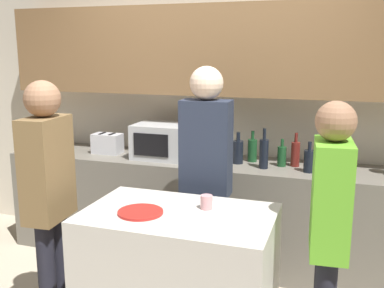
{
  "coord_description": "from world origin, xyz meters",
  "views": [
    {
      "loc": [
        1.06,
        -2.2,
        1.83
      ],
      "look_at": [
        0.22,
        0.33,
        1.27
      ],
      "focal_mm": 42.0,
      "sensor_mm": 36.0,
      "label": 1
    }
  ],
  "objects_px": {
    "bottle_6": "(324,159)",
    "bottle_3": "(282,156)",
    "microwave": "(165,141)",
    "toaster": "(107,143)",
    "bottle_0": "(238,152)",
    "bottle_4": "(295,154)",
    "bottle_2": "(264,153)",
    "plate_on_island": "(141,212)",
    "bottle_5": "(309,161)",
    "person_left": "(49,190)",
    "person_right": "(206,167)",
    "person_center": "(329,223)",
    "cup_0": "(206,202)",
    "bottle_1": "(252,150)"
  },
  "relations": [
    {
      "from": "bottle_6",
      "to": "bottle_3",
      "type": "bearing_deg",
      "value": 170.63
    },
    {
      "from": "microwave",
      "to": "toaster",
      "type": "height_order",
      "value": "microwave"
    },
    {
      "from": "bottle_0",
      "to": "bottle_4",
      "type": "relative_size",
      "value": 0.96
    },
    {
      "from": "bottle_2",
      "to": "plate_on_island",
      "type": "bearing_deg",
      "value": -110.48
    },
    {
      "from": "bottle_2",
      "to": "plate_on_island",
      "type": "relative_size",
      "value": 1.26
    },
    {
      "from": "bottle_5",
      "to": "plate_on_island",
      "type": "distance_m",
      "value": 1.54
    },
    {
      "from": "bottle_3",
      "to": "bottle_0",
      "type": "bearing_deg",
      "value": -176.45
    },
    {
      "from": "person_left",
      "to": "person_right",
      "type": "bearing_deg",
      "value": 125.12
    },
    {
      "from": "bottle_0",
      "to": "person_right",
      "type": "height_order",
      "value": "person_right"
    },
    {
      "from": "toaster",
      "to": "bottle_4",
      "type": "distance_m",
      "value": 1.69
    },
    {
      "from": "bottle_0",
      "to": "bottle_3",
      "type": "distance_m",
      "value": 0.36
    },
    {
      "from": "bottle_3",
      "to": "plate_on_island",
      "type": "height_order",
      "value": "bottle_3"
    },
    {
      "from": "bottle_6",
      "to": "plate_on_island",
      "type": "distance_m",
      "value": 1.65
    },
    {
      "from": "bottle_0",
      "to": "bottle_2",
      "type": "height_order",
      "value": "bottle_2"
    },
    {
      "from": "toaster",
      "to": "bottle_4",
      "type": "relative_size",
      "value": 0.94
    },
    {
      "from": "toaster",
      "to": "person_center",
      "type": "xyz_separation_m",
      "value": [
        1.99,
        -1.23,
        -0.05
      ]
    },
    {
      "from": "plate_on_island",
      "to": "bottle_5",
      "type": "bearing_deg",
      "value": 57.02
    },
    {
      "from": "bottle_5",
      "to": "plate_on_island",
      "type": "xyz_separation_m",
      "value": [
        -0.84,
        -1.29,
        -0.06
      ]
    },
    {
      "from": "toaster",
      "to": "bottle_4",
      "type": "bearing_deg",
      "value": 2.08
    },
    {
      "from": "bottle_0",
      "to": "person_right",
      "type": "distance_m",
      "value": 0.71
    },
    {
      "from": "bottle_2",
      "to": "bottle_6",
      "type": "xyz_separation_m",
      "value": [
        0.46,
        0.06,
        -0.02
      ]
    },
    {
      "from": "bottle_0",
      "to": "bottle_6",
      "type": "bearing_deg",
      "value": -2.72
    },
    {
      "from": "bottle_6",
      "to": "person_left",
      "type": "distance_m",
      "value": 2.06
    },
    {
      "from": "bottle_0",
      "to": "bottle_3",
      "type": "xyz_separation_m",
      "value": [
        0.36,
        0.02,
        -0.02
      ]
    },
    {
      "from": "bottle_0",
      "to": "bottle_2",
      "type": "distance_m",
      "value": 0.25
    },
    {
      "from": "bottle_4",
      "to": "bottle_5",
      "type": "height_order",
      "value": "bottle_4"
    },
    {
      "from": "bottle_6",
      "to": "plate_on_island",
      "type": "height_order",
      "value": "bottle_6"
    },
    {
      "from": "bottle_0",
      "to": "cup_0",
      "type": "relative_size",
      "value": 3.23
    },
    {
      "from": "bottle_3",
      "to": "person_center",
      "type": "bearing_deg",
      "value": -71.83
    },
    {
      "from": "bottle_0",
      "to": "bottle_1",
      "type": "height_order",
      "value": "bottle_0"
    },
    {
      "from": "toaster",
      "to": "bottle_0",
      "type": "bearing_deg",
      "value": 0.28
    },
    {
      "from": "bottle_0",
      "to": "person_left",
      "type": "bearing_deg",
      "value": -122.83
    },
    {
      "from": "bottle_2",
      "to": "bottle_3",
      "type": "distance_m",
      "value": 0.18
    },
    {
      "from": "person_center",
      "to": "bottle_2",
      "type": "bearing_deg",
      "value": 20.53
    },
    {
      "from": "bottle_4",
      "to": "person_right",
      "type": "distance_m",
      "value": 0.93
    },
    {
      "from": "microwave",
      "to": "cup_0",
      "type": "distance_m",
      "value": 1.4
    },
    {
      "from": "plate_on_island",
      "to": "person_center",
      "type": "distance_m",
      "value": 1.03
    },
    {
      "from": "bottle_5",
      "to": "bottle_6",
      "type": "distance_m",
      "value": 0.13
    },
    {
      "from": "toaster",
      "to": "person_left",
      "type": "distance_m",
      "value": 1.4
    },
    {
      "from": "bottle_1",
      "to": "person_left",
      "type": "bearing_deg",
      "value": -123.72
    },
    {
      "from": "bottle_5",
      "to": "person_left",
      "type": "distance_m",
      "value": 1.93
    },
    {
      "from": "bottle_0",
      "to": "person_center",
      "type": "relative_size",
      "value": 0.17
    },
    {
      "from": "cup_0",
      "to": "person_left",
      "type": "distance_m",
      "value": 0.98
    },
    {
      "from": "toaster",
      "to": "person_left",
      "type": "height_order",
      "value": "person_left"
    },
    {
      "from": "cup_0",
      "to": "person_center",
      "type": "xyz_separation_m",
      "value": [
        0.69,
        -0.04,
        -0.03
      ]
    },
    {
      "from": "bottle_5",
      "to": "bottle_3",
      "type": "bearing_deg",
      "value": 152.06
    },
    {
      "from": "bottle_5",
      "to": "bottle_6",
      "type": "bearing_deg",
      "value": 29.85
    },
    {
      "from": "bottle_1",
      "to": "bottle_6",
      "type": "height_order",
      "value": "bottle_6"
    },
    {
      "from": "bottle_5",
      "to": "bottle_6",
      "type": "relative_size",
      "value": 0.9
    },
    {
      "from": "toaster",
      "to": "person_left",
      "type": "xyz_separation_m",
      "value": [
        0.34,
        -1.36,
        -0.0
      ]
    }
  ]
}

